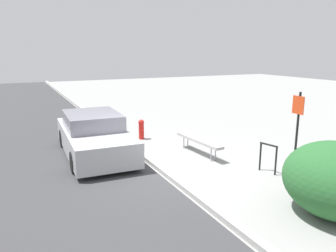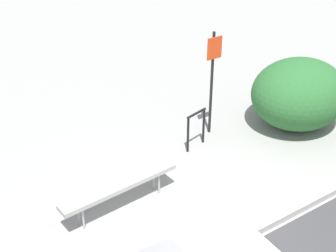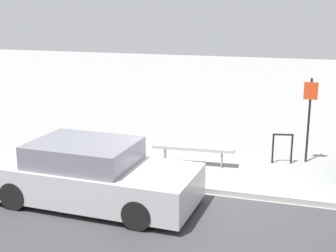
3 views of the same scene
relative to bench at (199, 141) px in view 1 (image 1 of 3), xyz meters
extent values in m
plane|color=gray|center=(0.58, -1.75, -0.46)|extent=(60.00, 60.00, 0.00)
cube|color=#A8A8A3|center=(0.58, -1.75, -0.40)|extent=(60.00, 0.20, 0.13)
cylinder|color=#99999E|center=(-0.76, -0.14, -0.25)|extent=(0.04, 0.04, 0.43)
cylinder|color=#99999E|center=(0.77, -0.02, -0.25)|extent=(0.04, 0.04, 0.43)
cylinder|color=#99999E|center=(-0.77, 0.02, -0.25)|extent=(0.04, 0.04, 0.43)
cylinder|color=#99999E|center=(0.76, 0.14, -0.25)|extent=(0.04, 0.04, 0.43)
cube|color=#999993|center=(0.00, 0.00, 0.01)|extent=(2.22, 0.47, 0.08)
cylinder|color=black|center=(2.01, 0.81, -0.06)|extent=(0.05, 0.05, 0.80)
cylinder|color=black|center=(2.50, 0.92, -0.06)|extent=(0.05, 0.05, 0.80)
cylinder|color=black|center=(2.26, 0.86, 0.34)|extent=(0.55, 0.17, 0.05)
cylinder|color=black|center=(2.88, 1.19, 0.69)|extent=(0.06, 0.06, 2.30)
cube|color=red|center=(2.88, 1.15, 1.51)|extent=(0.36, 0.02, 0.46)
cylinder|color=red|center=(-2.59, -1.00, -0.16)|extent=(0.20, 0.20, 0.60)
sphere|color=red|center=(-2.59, -1.00, 0.19)|extent=(0.22, 0.22, 0.22)
cylinder|color=red|center=(-2.73, -1.00, -0.10)|extent=(0.08, 0.07, 0.07)
cylinder|color=red|center=(-2.45, -1.00, -0.10)|extent=(0.08, 0.07, 0.07)
ellipsoid|color=#28602D|center=(4.71, 0.38, 0.31)|extent=(2.20, 1.98, 1.54)
cylinder|color=black|center=(0.00, -2.27, -0.16)|extent=(0.61, 0.20, 0.60)
cylinder|color=black|center=(-0.06, -3.96, -0.16)|extent=(0.61, 0.20, 0.60)
cylinder|color=black|center=(-2.79, -2.18, -0.16)|extent=(0.61, 0.20, 0.60)
cylinder|color=black|center=(-2.85, -3.87, -0.16)|extent=(0.61, 0.20, 0.60)
cube|color=#B7B7BC|center=(-1.43, -3.07, 0.04)|extent=(4.56, 1.99, 0.73)
cube|color=slate|center=(-1.61, -3.06, 0.64)|extent=(2.22, 1.72, 0.51)
camera|label=1|loc=(8.80, -5.35, 2.84)|focal=35.00mm
camera|label=2|loc=(-2.84, -5.73, 4.83)|focal=50.00mm
camera|label=3|loc=(2.93, -11.54, 3.65)|focal=50.00mm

